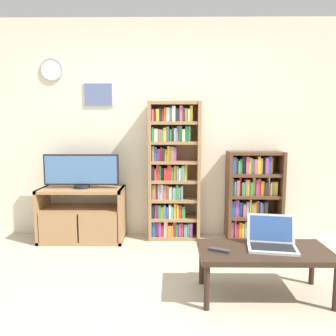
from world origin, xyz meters
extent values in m
plane|color=#BCAD93|center=(0.00, 0.00, 0.00)|extent=(18.00, 18.00, 0.00)
cube|color=beige|center=(0.00, 2.01, 1.30)|extent=(6.26, 0.06, 2.60)
torus|color=#B2B2B7|center=(-1.27, 1.97, 2.01)|extent=(0.28, 0.03, 0.28)
cylinder|color=white|center=(-1.27, 1.97, 2.01)|extent=(0.23, 0.02, 0.23)
cube|color=silver|center=(-0.73, 1.98, 1.72)|extent=(0.36, 0.01, 0.28)
cube|color=slate|center=(-0.73, 1.97, 1.72)|extent=(0.33, 0.02, 0.26)
cube|color=#9E754C|center=(-1.37, 1.74, 0.31)|extent=(0.04, 0.44, 0.62)
cube|color=#9E754C|center=(-0.43, 1.74, 0.31)|extent=(0.04, 0.44, 0.62)
cube|color=#9E754C|center=(-0.90, 1.74, 0.61)|extent=(0.97, 0.44, 0.04)
cube|color=#9E754C|center=(-0.90, 1.74, 0.02)|extent=(0.97, 0.44, 0.04)
cube|color=#9E754C|center=(-0.90, 1.74, 0.37)|extent=(0.90, 0.40, 0.04)
cube|color=#9E754C|center=(-1.12, 1.53, 0.21)|extent=(0.43, 0.02, 0.34)
cube|color=#9E754C|center=(-0.67, 1.53, 0.21)|extent=(0.43, 0.02, 0.34)
cylinder|color=black|center=(-0.89, 1.74, 0.64)|extent=(0.18, 0.18, 0.04)
cube|color=black|center=(-0.89, 1.74, 0.84)|extent=(0.86, 0.05, 0.36)
cube|color=#4770A8|center=(-0.89, 1.71, 0.84)|extent=(0.83, 0.01, 0.32)
cube|color=#9E754C|center=(-0.10, 1.83, 0.81)|extent=(0.04, 0.28, 1.62)
cube|color=#9E754C|center=(0.46, 1.83, 0.81)|extent=(0.04, 0.28, 1.62)
cube|color=#9E754C|center=(0.18, 1.95, 0.81)|extent=(0.60, 0.02, 1.62)
cube|color=#9E754C|center=(0.18, 1.83, 0.02)|extent=(0.53, 0.24, 0.04)
cube|color=#9E754C|center=(0.18, 1.83, 0.24)|extent=(0.53, 0.24, 0.04)
cube|color=#9E754C|center=(0.18, 1.83, 0.47)|extent=(0.53, 0.24, 0.04)
cube|color=#9E754C|center=(0.18, 1.83, 0.70)|extent=(0.53, 0.24, 0.04)
cube|color=#9E754C|center=(0.18, 1.83, 0.92)|extent=(0.53, 0.24, 0.04)
cube|color=#9E754C|center=(0.18, 1.83, 1.15)|extent=(0.53, 0.24, 0.04)
cube|color=#9E754C|center=(0.18, 1.83, 1.37)|extent=(0.53, 0.24, 0.04)
cube|color=#9E754C|center=(0.18, 1.83, 1.60)|extent=(0.53, 0.24, 0.04)
cube|color=#2856A8|center=(-0.06, 1.84, 0.12)|extent=(0.04, 0.20, 0.18)
cube|color=#9E4293|center=(-0.02, 1.84, 0.12)|extent=(0.03, 0.18, 0.16)
cube|color=#9E4293|center=(0.01, 1.83, 0.12)|extent=(0.03, 0.21, 0.17)
cube|color=red|center=(0.04, 1.84, 0.11)|extent=(0.03, 0.19, 0.14)
cube|color=white|center=(0.08, 1.84, 0.13)|extent=(0.04, 0.19, 0.18)
cube|color=orange|center=(0.13, 1.83, 0.10)|extent=(0.04, 0.21, 0.14)
cube|color=orange|center=(0.16, 1.83, 0.11)|extent=(0.02, 0.21, 0.14)
cube|color=#9E4293|center=(0.18, 1.84, 0.12)|extent=(0.03, 0.17, 0.17)
cube|color=#388947|center=(0.22, 1.84, 0.11)|extent=(0.03, 0.19, 0.15)
cube|color=#9E4293|center=(0.25, 1.84, 0.12)|extent=(0.03, 0.20, 0.16)
cube|color=red|center=(0.28, 1.84, 0.12)|extent=(0.03, 0.20, 0.16)
cube|color=#5B9389|center=(0.32, 1.84, 0.11)|extent=(0.04, 0.20, 0.15)
cube|color=#5B9389|center=(0.35, 1.84, 0.12)|extent=(0.03, 0.20, 0.16)
cube|color=#9E4293|center=(0.38, 1.83, 0.12)|extent=(0.03, 0.22, 0.17)
cube|color=#232328|center=(-0.07, 1.83, 0.34)|extent=(0.02, 0.21, 0.16)
cube|color=#9E4293|center=(-0.03, 1.84, 0.34)|extent=(0.04, 0.19, 0.15)
cube|color=#388947|center=(0.01, 1.83, 0.34)|extent=(0.03, 0.21, 0.15)
cube|color=gold|center=(0.04, 1.84, 0.33)|extent=(0.03, 0.19, 0.14)
cube|color=#759EB7|center=(0.07, 1.83, 0.34)|extent=(0.02, 0.21, 0.16)
cube|color=#2856A8|center=(0.10, 1.83, 0.33)|extent=(0.03, 0.22, 0.14)
cube|color=white|center=(0.13, 1.83, 0.34)|extent=(0.03, 0.21, 0.16)
cube|color=#5B9389|center=(0.16, 1.83, 0.33)|extent=(0.02, 0.21, 0.14)
cube|color=gold|center=(0.19, 1.84, 0.35)|extent=(0.03, 0.19, 0.17)
cube|color=gold|center=(0.22, 1.83, 0.34)|extent=(0.02, 0.21, 0.16)
cube|color=red|center=(0.25, 1.84, 0.34)|extent=(0.03, 0.19, 0.15)
cube|color=#388947|center=(0.29, 1.84, 0.33)|extent=(0.04, 0.19, 0.14)
cube|color=#93704C|center=(-0.06, 1.84, 0.57)|extent=(0.04, 0.20, 0.17)
cube|color=red|center=(-0.02, 1.84, 0.57)|extent=(0.02, 0.17, 0.16)
cube|color=#759EB7|center=(0.00, 1.84, 0.58)|extent=(0.03, 0.19, 0.18)
cube|color=white|center=(0.03, 1.84, 0.57)|extent=(0.03, 0.17, 0.17)
cube|color=#B75B70|center=(0.07, 1.84, 0.57)|extent=(0.04, 0.19, 0.16)
cube|color=orange|center=(0.10, 1.84, 0.57)|extent=(0.02, 0.18, 0.16)
cube|color=white|center=(0.14, 1.84, 0.56)|extent=(0.04, 0.20, 0.15)
cube|color=#759EB7|center=(0.18, 1.83, 0.56)|extent=(0.04, 0.21, 0.14)
cube|color=#388947|center=(0.21, 1.83, 0.57)|extent=(0.03, 0.21, 0.17)
cube|color=white|center=(0.24, 1.84, 0.56)|extent=(0.02, 0.19, 0.15)
cube|color=#5B9389|center=(0.27, 1.83, 0.57)|extent=(0.03, 0.22, 0.16)
cube|color=#232328|center=(-0.07, 1.83, 0.80)|extent=(0.02, 0.21, 0.16)
cube|color=#B75B70|center=(-0.04, 1.84, 0.78)|extent=(0.02, 0.19, 0.14)
cube|color=red|center=(-0.01, 1.84, 0.80)|extent=(0.04, 0.18, 0.18)
cube|color=#388947|center=(0.02, 1.84, 0.80)|extent=(0.02, 0.17, 0.17)
cube|color=#232328|center=(0.04, 1.84, 0.79)|extent=(0.02, 0.18, 0.14)
cube|color=red|center=(0.08, 1.84, 0.79)|extent=(0.04, 0.20, 0.14)
cube|color=red|center=(0.12, 1.84, 0.80)|extent=(0.04, 0.20, 0.18)
cube|color=#388947|center=(0.16, 1.84, 0.79)|extent=(0.03, 0.19, 0.15)
cube|color=orange|center=(0.19, 1.84, 0.80)|extent=(0.03, 0.19, 0.17)
cube|color=#5B9389|center=(0.22, 1.83, 0.80)|extent=(0.02, 0.21, 0.17)
cube|color=white|center=(0.25, 1.84, 0.79)|extent=(0.03, 0.20, 0.15)
cube|color=#5B9389|center=(0.28, 1.83, 0.80)|extent=(0.03, 0.21, 0.17)
cube|color=gold|center=(0.31, 1.84, 0.80)|extent=(0.03, 0.17, 0.18)
cube|color=#93704C|center=(-0.06, 1.84, 1.02)|extent=(0.03, 0.20, 0.17)
cube|color=#2856A8|center=(-0.04, 1.84, 1.02)|extent=(0.03, 0.19, 0.16)
cube|color=#9E4293|center=(0.00, 1.84, 1.01)|extent=(0.04, 0.18, 0.14)
cube|color=red|center=(0.03, 1.84, 1.02)|extent=(0.02, 0.20, 0.16)
cube|color=#232328|center=(0.05, 1.83, 1.02)|extent=(0.03, 0.21, 0.15)
cube|color=gold|center=(0.08, 1.84, 1.01)|extent=(0.03, 0.17, 0.14)
cube|color=gold|center=(0.12, 1.84, 1.03)|extent=(0.03, 0.18, 0.17)
cube|color=#93704C|center=(0.16, 1.84, 1.02)|extent=(0.04, 0.20, 0.17)
cube|color=#9E4293|center=(0.19, 1.84, 1.02)|extent=(0.02, 0.19, 0.16)
cube|color=#388947|center=(-0.07, 1.83, 1.25)|extent=(0.02, 0.21, 0.16)
cube|color=white|center=(-0.03, 1.83, 1.24)|extent=(0.04, 0.21, 0.15)
cube|color=#93704C|center=(0.01, 1.83, 1.23)|extent=(0.03, 0.21, 0.14)
cube|color=#5B9389|center=(0.04, 1.83, 1.23)|extent=(0.02, 0.21, 0.13)
cube|color=gold|center=(0.07, 1.84, 1.24)|extent=(0.04, 0.20, 0.16)
cube|color=#759EB7|center=(0.10, 1.84, 1.25)|extent=(0.03, 0.18, 0.17)
cube|color=#388947|center=(0.14, 1.83, 1.23)|extent=(0.02, 0.22, 0.14)
cube|color=#232328|center=(0.16, 1.83, 1.25)|extent=(0.02, 0.22, 0.16)
cube|color=#759EB7|center=(0.19, 1.83, 1.24)|extent=(0.03, 0.21, 0.15)
cube|color=#B75B70|center=(0.22, 1.84, 1.25)|extent=(0.02, 0.19, 0.18)
cube|color=#388947|center=(0.25, 1.84, 1.25)|extent=(0.04, 0.18, 0.18)
cube|color=white|center=(0.28, 1.83, 1.24)|extent=(0.03, 0.21, 0.14)
cube|color=#388947|center=(0.32, 1.84, 1.25)|extent=(0.03, 0.18, 0.17)
cube|color=#388947|center=(0.35, 1.84, 1.25)|extent=(0.03, 0.20, 0.17)
cube|color=#B75B70|center=(-0.07, 1.83, 1.46)|extent=(0.02, 0.21, 0.14)
cube|color=red|center=(-0.04, 1.84, 1.46)|extent=(0.02, 0.18, 0.14)
cube|color=gold|center=(-0.01, 1.83, 1.46)|extent=(0.03, 0.21, 0.14)
cube|color=#232328|center=(0.02, 1.84, 1.47)|extent=(0.02, 0.19, 0.15)
cube|color=red|center=(0.05, 1.84, 1.46)|extent=(0.02, 0.17, 0.14)
cube|color=orange|center=(0.07, 1.84, 1.47)|extent=(0.02, 0.17, 0.16)
cube|color=white|center=(0.11, 1.84, 1.47)|extent=(0.04, 0.18, 0.16)
cube|color=#5B9389|center=(0.14, 1.84, 1.47)|extent=(0.02, 0.18, 0.15)
cube|color=white|center=(0.17, 1.84, 1.48)|extent=(0.04, 0.20, 0.17)
cube|color=#232328|center=(0.21, 1.83, 1.46)|extent=(0.04, 0.21, 0.15)
cube|color=#B75B70|center=(0.25, 1.84, 1.48)|extent=(0.04, 0.20, 0.18)
cube|color=#93704C|center=(0.29, 1.84, 1.47)|extent=(0.02, 0.17, 0.15)
cube|color=#93704C|center=(0.31, 1.83, 1.47)|extent=(0.03, 0.21, 0.15)
cube|color=white|center=(0.34, 1.83, 1.46)|extent=(0.02, 0.20, 0.14)
cube|color=gold|center=(0.37, 1.84, 1.48)|extent=(0.03, 0.20, 0.17)
cube|color=brown|center=(0.82, 1.82, 0.52)|extent=(0.04, 0.29, 1.05)
cube|color=brown|center=(1.43, 1.82, 0.52)|extent=(0.04, 0.29, 1.05)
cube|color=brown|center=(1.13, 1.95, 0.52)|extent=(0.64, 0.02, 1.05)
cube|color=brown|center=(1.13, 1.82, 0.02)|extent=(0.57, 0.26, 0.04)
cube|color=brown|center=(1.13, 1.82, 0.27)|extent=(0.57, 0.26, 0.04)
cube|color=brown|center=(1.13, 1.82, 0.52)|extent=(0.57, 0.26, 0.04)
cube|color=brown|center=(1.13, 1.82, 0.78)|extent=(0.57, 0.26, 0.04)
cube|color=brown|center=(1.13, 1.82, 1.03)|extent=(0.57, 0.26, 0.04)
cube|color=#B75B70|center=(0.87, 1.83, 0.13)|extent=(0.04, 0.20, 0.18)
cube|color=#9E4293|center=(0.90, 1.83, 0.14)|extent=(0.02, 0.21, 0.21)
cube|color=red|center=(0.93, 1.83, 0.12)|extent=(0.03, 0.20, 0.16)
cube|color=orange|center=(0.96, 1.83, 0.13)|extent=(0.03, 0.20, 0.18)
cube|color=gold|center=(0.99, 1.83, 0.12)|extent=(0.03, 0.20, 0.17)
cube|color=#759EB7|center=(1.03, 1.83, 0.13)|extent=(0.03, 0.21, 0.19)
cube|color=#93704C|center=(1.07, 1.84, 0.13)|extent=(0.04, 0.18, 0.18)
cube|color=orange|center=(1.10, 1.83, 0.13)|extent=(0.02, 0.20, 0.19)
cube|color=gold|center=(1.13, 1.82, 0.14)|extent=(0.02, 0.24, 0.21)
cube|color=#9E4293|center=(1.17, 1.83, 0.14)|extent=(0.04, 0.21, 0.20)
cube|color=#2856A8|center=(0.87, 1.83, 0.38)|extent=(0.04, 0.20, 0.18)
cube|color=#9E4293|center=(0.92, 1.83, 0.39)|extent=(0.04, 0.20, 0.19)
cube|color=#2856A8|center=(0.96, 1.84, 0.37)|extent=(0.04, 0.18, 0.16)
cube|color=#B75B70|center=(1.00, 1.83, 0.36)|extent=(0.04, 0.21, 0.15)
cube|color=#759EB7|center=(1.04, 1.83, 0.38)|extent=(0.03, 0.20, 0.17)
cube|color=gold|center=(1.07, 1.83, 0.39)|extent=(0.02, 0.21, 0.20)
cube|color=#93704C|center=(1.10, 1.83, 0.37)|extent=(0.03, 0.22, 0.16)
cube|color=orange|center=(1.13, 1.83, 0.37)|extent=(0.02, 0.21, 0.17)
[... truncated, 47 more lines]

